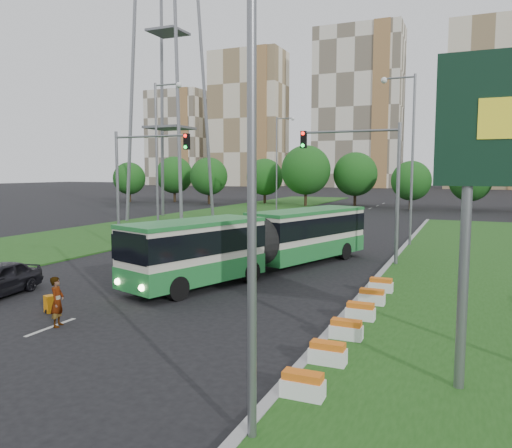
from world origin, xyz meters
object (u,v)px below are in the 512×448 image
at_px(traffic_mast_left, 137,171).
at_px(pedestrian, 57,302).
at_px(car_left_far, 188,230).
at_px(shopping_trolley, 50,304).
at_px(traffic_mast_median, 369,171).
at_px(articulated_bus, 259,241).
at_px(transmission_pylon, 168,12).

distance_m(traffic_mast_left, pedestrian, 17.20).
bearing_deg(car_left_far, pedestrian, -65.64).
height_order(traffic_mast_left, shopping_trolley, traffic_mast_left).
relative_size(traffic_mast_median, car_left_far, 1.66).
distance_m(traffic_mast_median, pedestrian, 18.12).
distance_m(traffic_mast_median, shopping_trolley, 18.01).
xyz_separation_m(traffic_mast_median, pedestrian, (-7.64, -15.81, -4.48)).
xyz_separation_m(traffic_mast_left, articulated_bus, (10.31, -3.45, -3.69)).
relative_size(transmission_pylon, shopping_trolley, 67.50).
xyz_separation_m(traffic_mast_median, traffic_mast_left, (-15.16, -1.00, 0.00)).
bearing_deg(articulated_bus, traffic_mast_left, -179.88).
bearing_deg(pedestrian, traffic_mast_left, 4.38).
bearing_deg(car_left_far, traffic_mast_median, -12.62).
distance_m(traffic_mast_median, car_left_far, 16.15).
bearing_deg(pedestrian, traffic_mast_median, -48.33).
bearing_deg(pedestrian, transmission_pylon, 4.34).
relative_size(articulated_bus, car_left_far, 3.41).
height_order(car_left_far, pedestrian, pedestrian).
relative_size(transmission_pylon, articulated_bus, 2.67).
height_order(articulated_bus, pedestrian, articulated_bus).
xyz_separation_m(articulated_bus, car_left_far, (-9.90, 9.22, -0.87)).
height_order(traffic_mast_median, pedestrian, traffic_mast_median).
distance_m(articulated_bus, car_left_far, 13.55).
height_order(car_left_far, shopping_trolley, car_left_far).
xyz_separation_m(pedestrian, shopping_trolley, (-1.57, 1.17, -0.55)).
relative_size(traffic_mast_median, pedestrian, 4.60).
relative_size(pedestrian, shopping_trolley, 2.67).
height_order(traffic_mast_left, pedestrian, traffic_mast_left).
distance_m(traffic_mast_median, traffic_mast_left, 15.19).
distance_m(car_left_far, shopping_trolley, 20.18).
distance_m(traffic_mast_median, articulated_bus, 7.55).
bearing_deg(traffic_mast_median, car_left_far, 162.09).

